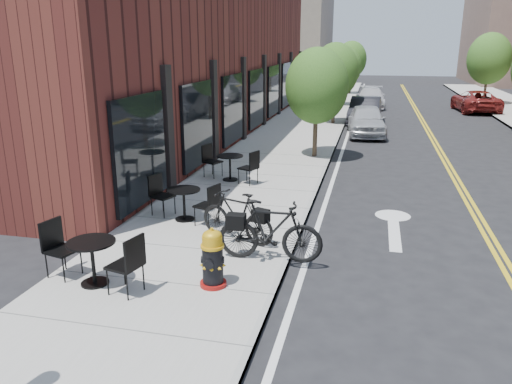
% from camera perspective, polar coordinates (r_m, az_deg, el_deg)
% --- Properties ---
extents(ground, '(120.00, 120.00, 0.00)m').
position_cam_1_polar(ground, '(9.65, 3.86, -8.11)').
color(ground, black).
rests_on(ground, ground).
extents(sidewalk_near, '(4.00, 70.00, 0.12)m').
position_cam_1_polar(sidewalk_near, '(19.37, 2.90, 4.78)').
color(sidewalk_near, '#9E9B93').
rests_on(sidewalk_near, ground).
extents(building_near, '(5.00, 28.00, 7.00)m').
position_cam_1_polar(building_near, '(23.99, -6.18, 15.28)').
color(building_near, '#461A16').
rests_on(building_near, ground).
extents(bg_building_left, '(8.00, 14.00, 10.00)m').
position_cam_1_polar(bg_building_left, '(57.44, 3.99, 17.57)').
color(bg_building_left, '#726656').
rests_on(bg_building_left, ground).
extents(tree_near_a, '(2.20, 2.20, 3.81)m').
position_cam_1_polar(tree_near_a, '(17.83, 6.96, 11.92)').
color(tree_near_a, '#382B1E').
rests_on(tree_near_a, sidewalk_near).
extents(tree_near_b, '(2.30, 2.30, 3.98)m').
position_cam_1_polar(tree_near_b, '(25.77, 9.04, 13.51)').
color(tree_near_b, '#382B1E').
rests_on(tree_near_b, sidewalk_near).
extents(tree_near_c, '(2.10, 2.10, 3.67)m').
position_cam_1_polar(tree_near_c, '(33.75, 10.13, 13.84)').
color(tree_near_c, '#382B1E').
rests_on(tree_near_c, sidewalk_near).
extents(tree_near_d, '(2.40, 2.40, 4.11)m').
position_cam_1_polar(tree_near_d, '(41.72, 10.84, 14.65)').
color(tree_near_d, '#382B1E').
rests_on(tree_near_d, sidewalk_near).
extents(tree_far_c, '(2.80, 2.80, 4.62)m').
position_cam_1_polar(tree_far_c, '(37.38, 25.09, 13.64)').
color(tree_far_c, '#382B1E').
rests_on(tree_far_c, sidewalk_far).
extents(fire_hydrant, '(0.53, 0.53, 1.03)m').
position_cam_1_polar(fire_hydrant, '(8.37, -4.98, -7.61)').
color(fire_hydrant, maroon).
rests_on(fire_hydrant, sidewalk_near).
extents(bicycle_left, '(1.82, 1.08, 1.06)m').
position_cam_1_polar(bicycle_left, '(10.18, -2.20, -2.79)').
color(bicycle_left, black).
rests_on(bicycle_left, sidewalk_near).
extents(bicycle_right, '(1.97, 0.62, 1.18)m').
position_cam_1_polar(bicycle_right, '(9.23, 1.63, -4.48)').
color(bicycle_right, black).
rests_on(bicycle_right, sidewalk_near).
extents(bistro_set_a, '(1.91, 0.97, 1.00)m').
position_cam_1_polar(bistro_set_a, '(8.82, -18.19, -6.99)').
color(bistro_set_a, black).
rests_on(bistro_set_a, sidewalk_near).
extents(bistro_set_b, '(1.81, 1.02, 0.96)m').
position_cam_1_polar(bistro_set_b, '(11.51, -8.23, -0.89)').
color(bistro_set_b, black).
rests_on(bistro_set_b, sidewalk_near).
extents(bistro_set_c, '(1.84, 1.12, 0.98)m').
position_cam_1_polar(bistro_set_c, '(14.77, -2.99, 3.22)').
color(bistro_set_c, black).
rests_on(bistro_set_c, sidewalk_near).
extents(parked_car_a, '(1.93, 4.13, 1.37)m').
position_cam_1_polar(parked_car_a, '(23.35, 12.52, 8.00)').
color(parked_car_a, '#A8AAB0').
rests_on(parked_car_a, ground).
extents(parked_car_b, '(1.67, 4.28, 1.39)m').
position_cam_1_polar(parked_car_b, '(26.53, 12.34, 9.03)').
color(parked_car_b, black).
rests_on(parked_car_b, ground).
extents(parked_car_c, '(1.84, 4.44, 1.28)m').
position_cam_1_polar(parked_car_c, '(33.89, 12.96, 10.49)').
color(parked_car_c, silver).
rests_on(parked_car_c, ground).
extents(parked_car_far, '(2.54, 4.83, 1.30)m').
position_cam_1_polar(parked_car_far, '(33.67, 23.78, 9.49)').
color(parked_car_far, maroon).
rests_on(parked_car_far, ground).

